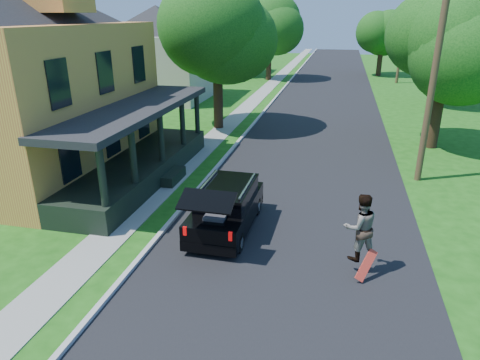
% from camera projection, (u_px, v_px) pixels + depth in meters
% --- Properties ---
extents(ground, '(140.00, 140.00, 0.00)m').
position_uv_depth(ground, '(281.00, 279.00, 11.33)').
color(ground, '#195110').
rests_on(ground, ground).
extents(street, '(8.00, 120.00, 0.02)m').
position_uv_depth(street, '(321.00, 116.00, 29.48)').
color(street, black).
rests_on(street, ground).
extents(curb, '(0.15, 120.00, 0.12)m').
position_uv_depth(curb, '(263.00, 113.00, 30.33)').
color(curb, '#AFAFAA').
rests_on(curb, ground).
extents(sidewalk, '(1.30, 120.00, 0.03)m').
position_uv_depth(sidewalk, '(242.00, 112.00, 30.66)').
color(sidewalk, gray).
rests_on(sidewalk, ground).
extents(front_walk, '(6.50, 1.20, 0.03)m').
position_uv_depth(front_walk, '(85.00, 174.00, 18.78)').
color(front_walk, gray).
rests_on(front_walk, ground).
extents(neighbor_house_mid, '(12.78, 12.78, 8.30)m').
position_uv_depth(neighbor_house_mid, '(158.00, 45.00, 34.44)').
color(neighbor_house_mid, '#A8A194').
rests_on(neighbor_house_mid, ground).
extents(neighbor_house_far, '(12.78, 12.78, 8.30)m').
position_uv_depth(neighbor_house_far, '(214.00, 36.00, 48.96)').
color(neighbor_house_far, '#A8A194').
rests_on(neighbor_house_far, ground).
extents(black_suv, '(1.70, 4.33, 2.01)m').
position_uv_depth(black_suv, '(226.00, 208.00, 13.68)').
color(black_suv, black).
rests_on(black_suv, ground).
extents(skateboarder, '(1.11, 1.00, 1.88)m').
position_uv_depth(skateboarder, '(360.00, 227.00, 11.23)').
color(skateboarder, black).
rests_on(skateboarder, ground).
extents(skateboard, '(0.56, 0.57, 0.77)m').
position_uv_depth(skateboard, '(366.00, 266.00, 11.16)').
color(skateboard, '#B61E0F').
rests_on(skateboard, ground).
extents(tree_left_mid, '(6.93, 7.05, 9.14)m').
position_uv_depth(tree_left_mid, '(217.00, 26.00, 24.29)').
color(tree_left_mid, black).
rests_on(tree_left_mid, ground).
extents(tree_left_far, '(7.74, 7.86, 9.16)m').
position_uv_depth(tree_left_far, '(270.00, 21.00, 43.47)').
color(tree_left_far, black).
rests_on(tree_left_far, ground).
extents(tree_right_near, '(5.52, 5.31, 8.55)m').
position_uv_depth(tree_right_near, '(448.00, 34.00, 20.55)').
color(tree_right_near, black).
rests_on(tree_right_near, ground).
extents(tree_right_mid, '(7.45, 7.52, 10.07)m').
position_uv_depth(tree_right_mid, '(451.00, 15.00, 30.67)').
color(tree_right_mid, black).
rests_on(tree_right_mid, ground).
extents(tree_right_far, '(5.81, 5.46, 7.51)m').
position_uv_depth(tree_right_far, '(383.00, 30.00, 46.65)').
color(tree_right_far, black).
rests_on(tree_right_far, ground).
extents(utility_pole_near, '(1.63, 0.28, 9.64)m').
position_uv_depth(utility_pole_near, '(437.00, 59.00, 16.30)').
color(utility_pole_near, '#463720').
rests_on(utility_pole_near, ground).
extents(utility_pole_far, '(1.67, 0.68, 10.42)m').
position_uv_depth(utility_pole_far, '(404.00, 27.00, 41.48)').
color(utility_pole_far, '#463720').
rests_on(utility_pole_far, ground).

